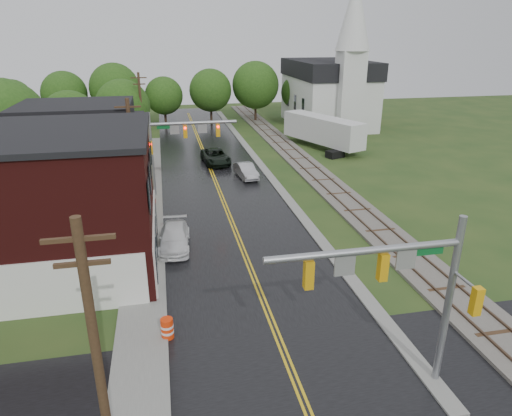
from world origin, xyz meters
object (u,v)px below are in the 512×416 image
object	(u,v)px
church	(331,86)
pickup_white	(174,238)
tree_left_b	(6,125)
semi_trailer	(323,130)
traffic_signal_near	(401,278)
suv_dark	(216,157)
brick_building	(24,205)
tree_left_c	(72,121)
tree_left_e	(124,108)
construction_barrel	(167,329)
traffic_signal_far	(177,138)
utility_pole_a	(97,358)
utility_pole_b	(133,159)
sedan_silver	(246,171)
utility_pole_c	(142,111)

from	to	relation	value
church	pickup_white	distance (m)	44.75
tree_left_b	semi_trailer	world-z (taller)	tree_left_b
traffic_signal_near	suv_dark	distance (m)	34.72
brick_building	tree_left_c	xyz separation A→B (m)	(-1.36, 24.90, 0.36)
tree_left_e	pickup_white	world-z (taller)	tree_left_e
pickup_white	construction_barrel	size ratio (longest dim) A/B	4.65
traffic_signal_near	pickup_white	world-z (taller)	traffic_signal_near
construction_barrel	tree_left_e	bearing A→B (deg)	95.64
traffic_signal_far	tree_left_b	bearing A→B (deg)	161.19
tree_left_e	semi_trailer	xyz separation A→B (m)	(23.14, -5.28, -2.55)
suv_dark	construction_barrel	xyz separation A→B (m)	(-5.80, -29.40, -0.25)
tree_left_c	brick_building	bearing A→B (deg)	-86.86
suv_dark	semi_trailer	world-z (taller)	semi_trailer
traffic_signal_near	semi_trailer	distance (m)	40.19
church	utility_pole_a	size ratio (longest dim) A/B	2.22
suv_dark	utility_pole_a	bearing A→B (deg)	-106.99
church	tree_left_e	size ratio (longest dim) A/B	2.45
traffic_signal_far	utility_pole_b	xyz separation A→B (m)	(-3.33, -5.00, -0.25)
church	tree_left_b	distance (m)	43.70
brick_building	suv_dark	world-z (taller)	brick_building
brick_building	utility_pole_a	size ratio (longest dim) A/B	1.59
tree_left_e	construction_barrel	distance (m)	39.37
tree_left_b	traffic_signal_far	bearing A→B (deg)	-18.81
suv_dark	construction_barrel	size ratio (longest dim) A/B	5.37
traffic_signal_near	utility_pole_a	distance (m)	10.47
tree_left_c	sedan_silver	size ratio (longest dim) A/B	1.83
church	tree_left_b	xyz separation A→B (m)	(-37.85, -21.84, -0.12)
utility_pole_b	tree_left_e	distance (m)	23.99
utility_pole_b	semi_trailer	distance (m)	28.24
utility_pole_b	pickup_white	size ratio (longest dim) A/B	1.89
sedan_silver	semi_trailer	size ratio (longest dim) A/B	0.35
utility_pole_a	tree_left_c	distance (m)	40.52
utility_pole_c	tree_left_e	xyz separation A→B (m)	(-2.05, 1.90, 0.09)
semi_trailer	sedan_silver	bearing A→B (deg)	-138.58
construction_barrel	pickup_white	bearing A→B (deg)	85.83
brick_building	traffic_signal_near	xyz separation A→B (m)	(15.96, -13.00, 0.82)
construction_barrel	utility_pole_a	bearing A→B (deg)	-104.51
suv_dark	pickup_white	distance (m)	20.48
utility_pole_b	pickup_white	world-z (taller)	utility_pole_b
suv_dark	pickup_white	xyz separation A→B (m)	(-5.10, -19.84, -0.07)
pickup_white	sedan_silver	bearing A→B (deg)	66.60
tree_left_e	tree_left_b	bearing A→B (deg)	-122.74
brick_building	pickup_white	distance (m)	9.01
brick_building	tree_left_c	distance (m)	24.94
tree_left_e	suv_dark	bearing A→B (deg)	-44.69
traffic_signal_far	tree_left_b	size ratio (longest dim) A/B	0.76
utility_pole_c	sedan_silver	bearing A→B (deg)	-53.39
traffic_signal_near	tree_left_b	size ratio (longest dim) A/B	0.76
utility_pole_a	sedan_silver	xyz separation A→B (m)	(9.87, 30.72, -4.03)
semi_trailer	construction_barrel	world-z (taller)	semi_trailer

